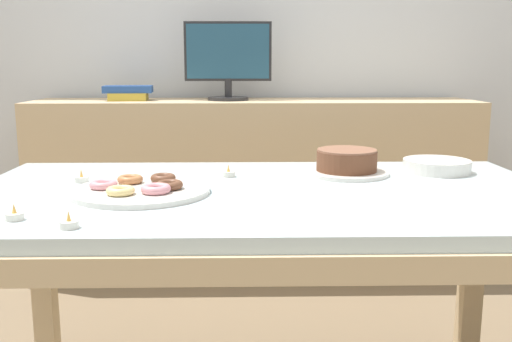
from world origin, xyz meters
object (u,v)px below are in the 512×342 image
at_px(computer_monitor, 228,61).
at_px(plate_stack, 437,166).
at_px(pastry_platter, 141,189).
at_px(cake_chocolate_round, 347,163).
at_px(tealight_near_cakes, 69,224).
at_px(tealight_left_edge, 82,179).
at_px(tealight_near_front, 15,216).
at_px(tealight_right_edge, 228,173).
at_px(book_stack, 128,93).

distance_m(computer_monitor, plate_stack, 1.31).
distance_m(computer_monitor, pastry_platter, 1.40).
height_order(cake_chocolate_round, tealight_near_cakes, cake_chocolate_round).
height_order(tealight_near_cakes, tealight_left_edge, same).
height_order(computer_monitor, tealight_near_front, computer_monitor).
bearing_deg(tealight_right_edge, tealight_near_front, -133.60).
bearing_deg(plate_stack, pastry_platter, -162.14).
relative_size(cake_chocolate_round, tealight_near_cakes, 6.54).
height_order(computer_monitor, tealight_left_edge, computer_monitor).
relative_size(pastry_platter, tealight_near_front, 9.14).
bearing_deg(tealight_right_edge, tealight_left_edge, -170.18).
xyz_separation_m(plate_stack, tealight_left_edge, (-1.08, -0.14, -0.01)).
distance_m(cake_chocolate_round, tealight_near_front, 0.97).
bearing_deg(tealight_left_edge, plate_stack, 7.13).
distance_m(computer_monitor, book_stack, 0.51).
bearing_deg(cake_chocolate_round, plate_stack, 6.13).
xyz_separation_m(cake_chocolate_round, plate_stack, (0.29, 0.03, -0.02)).
xyz_separation_m(cake_chocolate_round, tealight_near_cakes, (-0.68, -0.58, -0.02)).
distance_m(book_stack, cake_chocolate_round, 1.42).
height_order(cake_chocolate_round, tealight_right_edge, cake_chocolate_round).
bearing_deg(computer_monitor, tealight_left_edge, -108.28).
relative_size(book_stack, tealight_near_front, 6.09).
xyz_separation_m(computer_monitor, tealight_near_front, (-0.43, -1.60, -0.34)).
height_order(tealight_near_front, tealight_right_edge, same).
height_order(cake_chocolate_round, tealight_left_edge, cake_chocolate_round).
relative_size(computer_monitor, tealight_left_edge, 10.60).
relative_size(computer_monitor, book_stack, 1.74).
height_order(plate_stack, tealight_left_edge, plate_stack).
xyz_separation_m(computer_monitor, cake_chocolate_round, (0.39, -1.09, -0.32)).
bearing_deg(tealight_near_cakes, tealight_left_edge, 102.57).
relative_size(tealight_near_cakes, tealight_right_edge, 1.00).
xyz_separation_m(book_stack, plate_stack, (1.18, -1.06, -0.18)).
distance_m(book_stack, pastry_platter, 1.39).
height_order(computer_monitor, tealight_right_edge, computer_monitor).
relative_size(plate_stack, tealight_near_front, 5.25).
height_order(pastry_platter, tealight_near_cakes, tealight_near_cakes).
xyz_separation_m(computer_monitor, tealight_right_edge, (0.03, -1.12, -0.34)).
distance_m(computer_monitor, tealight_near_cakes, 1.73).
distance_m(plate_stack, tealight_near_front, 1.24).
bearing_deg(pastry_platter, plate_stack, 17.86).
bearing_deg(cake_chocolate_round, tealight_near_front, -148.17).
height_order(tealight_near_cakes, tealight_right_edge, same).
bearing_deg(tealight_right_edge, cake_chocolate_round, 4.79).
height_order(tealight_near_front, tealight_near_cakes, same).
distance_m(pastry_platter, plate_stack, 0.93).
relative_size(cake_chocolate_round, plate_stack, 1.25).
xyz_separation_m(tealight_near_cakes, tealight_right_edge, (0.32, 0.55, 0.00)).
height_order(plate_stack, tealight_near_cakes, plate_stack).
bearing_deg(pastry_platter, cake_chocolate_round, 23.20).
distance_m(plate_stack, tealight_near_cakes, 1.15).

